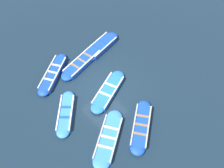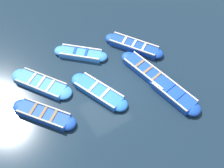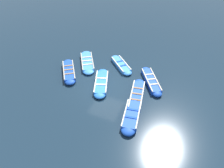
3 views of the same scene
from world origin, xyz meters
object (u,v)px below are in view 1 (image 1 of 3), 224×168
boat_broadside (66,113)px  boat_inner_gap (53,74)px  boat_near_quay (108,91)px  boat_drifting (108,138)px  boat_alongside (82,62)px  boat_tucked (101,46)px  boat_stern_in (141,126)px

boat_broadside → boat_inner_gap: bearing=-110.3°
boat_near_quay → boat_inner_gap: 4.00m
boat_near_quay → boat_drifting: 3.29m
boat_inner_gap → boat_alongside: bearing=167.7°
boat_tucked → boat_inner_gap: (4.14, -0.12, -0.01)m
boat_broadside → boat_near_quay: bearing=171.5°
boat_inner_gap → boat_drifting: bearing=87.3°
boat_alongside → boat_drifting: size_ratio=1.08×
boat_broadside → boat_near_quay: boat_near_quay is taller
boat_broadside → boat_alongside: 4.19m
boat_inner_gap → boat_alongside: size_ratio=0.90×
boat_inner_gap → boat_alongside: (-2.12, 0.46, -0.00)m
boat_tucked → boat_alongside: boat_tucked is taller
boat_tucked → boat_broadside: 6.06m
boat_broadside → boat_inner_gap: size_ratio=0.82×
boat_near_quay → boat_stern_in: (0.23, 3.19, 0.02)m
boat_stern_in → boat_alongside: (-0.48, -6.26, -0.01)m
boat_broadside → boat_alongside: size_ratio=0.74×
boat_alongside → boat_near_quay: bearing=85.3°
boat_inner_gap → boat_drifting: boat_inner_gap is taller
boat_near_quay → boat_stern_in: bearing=85.9°
boat_near_quay → boat_drifting: bearing=49.3°
boat_broadside → boat_alongside: bearing=-141.1°
boat_drifting → boat_tucked: bearing=-126.8°
boat_tucked → boat_near_quay: bearing=56.4°
boat_near_quay → boat_tucked: bearing=-123.6°
boat_broadside → boat_near_quay: 3.04m
boat_stern_in → boat_alongside: boat_stern_in is taller
boat_stern_in → boat_alongside: bearing=-94.4°
boat_broadside → boat_alongside: (-3.26, -2.63, 0.02)m
boat_tucked → boat_near_quay: boat_tucked is taller
boat_broadside → boat_inner_gap: 3.29m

